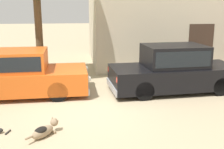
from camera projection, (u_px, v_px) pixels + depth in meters
The scene contains 4 objects.
ground_plane at pixel (86, 107), 7.99m from camera, with size 80.00×80.00×0.00m, color tan.
parked_sedan_nearest at pixel (14, 73), 8.91m from camera, with size 4.78×1.93×1.47m.
parked_sedan_second at pixel (174, 69), 9.37m from camera, with size 4.54×1.97×1.58m.
stray_dog_spotted at pixel (44, 130), 6.18m from camera, with size 0.70×0.80×0.35m.
Camera 1 is at (-0.22, -7.56, 2.84)m, focal length 44.47 mm.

